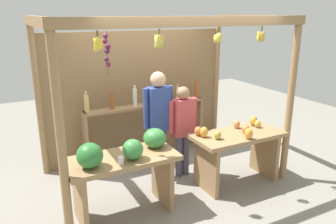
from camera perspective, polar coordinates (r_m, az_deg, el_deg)
The scene contains 7 objects.
ground_plane at distance 5.41m, azimuth -0.93°, elevation -10.81°, with size 12.00×12.00×0.00m, color gray.
market_stall at distance 5.32m, azimuth -3.23°, elevation 4.99°, with size 3.41×1.99×2.47m.
fruit_counter_left at distance 4.19m, azimuth -7.67°, elevation -8.75°, with size 1.38×0.64×1.09m.
fruit_counter_right at distance 5.07m, azimuth 11.80°, elevation -5.63°, with size 1.38×0.65×0.95m.
bottle_shelf_unit at distance 5.71m, azimuth -3.77°, elevation -0.54°, with size 2.19×0.22×1.36m.
vendor_man at distance 4.96m, azimuth -1.68°, elevation -0.64°, with size 0.48×0.23×1.69m.
vendor_woman at distance 5.09m, azimuth 2.55°, elevation -2.13°, with size 0.48×0.20×1.45m.
Camera 1 is at (-2.12, -4.30, 2.51)m, focal length 35.37 mm.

